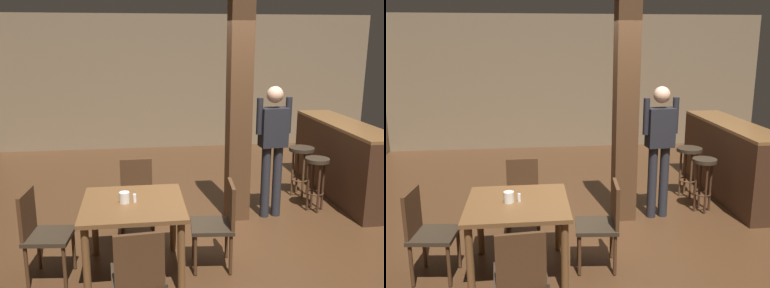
# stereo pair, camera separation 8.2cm
# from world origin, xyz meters

# --- Properties ---
(ground_plane) EXTENTS (10.80, 10.80, 0.00)m
(ground_plane) POSITION_xyz_m (0.00, 0.00, 0.00)
(ground_plane) COLOR #422816
(wall_back) EXTENTS (8.00, 0.10, 2.80)m
(wall_back) POSITION_xyz_m (0.00, 4.50, 1.40)
(wall_back) COLOR #756047
(wall_back) RESTS_ON ground_plane
(pillar) EXTENTS (0.28, 0.28, 2.80)m
(pillar) POSITION_xyz_m (0.16, 0.55, 1.40)
(pillar) COLOR #4C301C
(pillar) RESTS_ON ground_plane
(dining_table) EXTENTS (0.98, 0.98, 0.75)m
(dining_table) POSITION_xyz_m (-1.17, -0.67, 0.63)
(dining_table) COLOR brown
(dining_table) RESTS_ON ground_plane
(chair_south) EXTENTS (0.45, 0.45, 0.89)m
(chair_south) POSITION_xyz_m (-1.14, -1.59, 0.51)
(chair_south) COLOR #2D2319
(chair_south) RESTS_ON ground_plane
(chair_north) EXTENTS (0.42, 0.42, 0.89)m
(chair_north) POSITION_xyz_m (-1.14, 0.21, 0.51)
(chair_north) COLOR #2D2319
(chair_north) RESTS_ON ground_plane
(chair_west) EXTENTS (0.46, 0.46, 0.89)m
(chair_west) POSITION_xyz_m (-2.06, -0.68, 0.51)
(chair_west) COLOR #2D2319
(chair_west) RESTS_ON ground_plane
(chair_east) EXTENTS (0.46, 0.46, 0.89)m
(chair_east) POSITION_xyz_m (-0.32, -0.67, 0.51)
(chair_east) COLOR #2D2319
(chair_east) RESTS_ON ground_plane
(napkin_cup) EXTENTS (0.10, 0.10, 0.11)m
(napkin_cup) POSITION_xyz_m (-1.25, -0.67, 0.80)
(napkin_cup) COLOR silver
(napkin_cup) RESTS_ON dining_table
(salt_shaker) EXTENTS (0.03, 0.03, 0.08)m
(salt_shaker) POSITION_xyz_m (-1.16, -0.67, 0.79)
(salt_shaker) COLOR silver
(salt_shaker) RESTS_ON dining_table
(standing_person) EXTENTS (0.47, 0.23, 1.72)m
(standing_person) POSITION_xyz_m (0.61, 0.52, 1.00)
(standing_person) COLOR black
(standing_person) RESTS_ON ground_plane
(bar_counter) EXTENTS (0.56, 2.36, 1.10)m
(bar_counter) POSITION_xyz_m (1.83, 1.18, 0.56)
(bar_counter) COLOR brown
(bar_counter) RESTS_ON ground_plane
(bar_stool_near) EXTENTS (0.32, 0.32, 0.74)m
(bar_stool_near) POSITION_xyz_m (1.27, 0.62, 0.55)
(bar_stool_near) COLOR #2D2319
(bar_stool_near) RESTS_ON ground_plane
(bar_stool_mid) EXTENTS (0.37, 0.37, 0.74)m
(bar_stool_mid) POSITION_xyz_m (1.28, 1.21, 0.56)
(bar_stool_mid) COLOR #2D2319
(bar_stool_mid) RESTS_ON ground_plane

